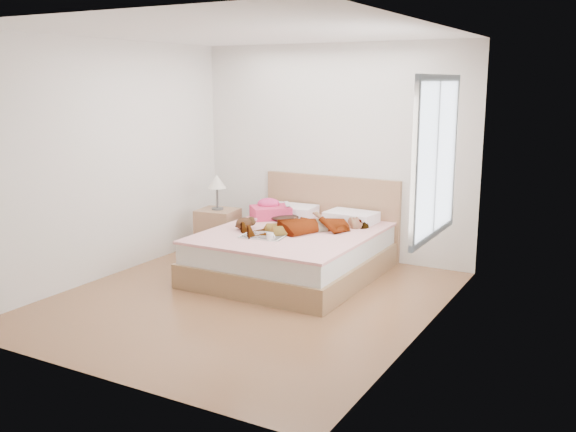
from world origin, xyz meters
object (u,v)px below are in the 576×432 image
object	(u,v)px
coffee_mug	(270,237)
towel	(270,210)
magazine	(263,236)
bed	(296,250)
woman	(309,222)
nightstand	(218,228)
phone	(287,204)
plush_toy	(245,223)

from	to	relation	value
coffee_mug	towel	bearing A→B (deg)	120.66
magazine	bed	bearing A→B (deg)	72.87
woman	nightstand	size ratio (longest dim) A/B	1.47
towel	woman	bearing A→B (deg)	-28.07
phone	magazine	xyz separation A→B (m)	(0.19, -0.87, -0.18)
woman	coffee_mug	bearing A→B (deg)	-62.52
phone	magazine	world-z (taller)	phone
magazine	nightstand	bearing A→B (deg)	147.02
woman	magazine	world-z (taller)	woman
towel	coffee_mug	distance (m)	1.13
bed	magazine	distance (m)	0.55
plush_toy	phone	bearing A→B (deg)	76.54
phone	coffee_mug	xyz separation A→B (m)	(0.34, -0.98, -0.15)
bed	magazine	size ratio (longest dim) A/B	4.11
coffee_mug	woman	bearing A→B (deg)	74.97
magazine	coffee_mug	xyz separation A→B (m)	(0.15, -0.11, 0.03)
phone	towel	size ratio (longest dim) A/B	0.18
bed	phone	bearing A→B (deg)	130.23
magazine	plush_toy	xyz separation A→B (m)	(-0.35, 0.19, 0.06)
woman	nightstand	xyz separation A→B (m)	(-1.41, 0.24, -0.28)
phone	plush_toy	xyz separation A→B (m)	(-0.16, -0.68, -0.12)
bed	plush_toy	xyz separation A→B (m)	(-0.50, -0.28, 0.31)
plush_toy	towel	bearing A→B (deg)	95.86
coffee_mug	plush_toy	bearing A→B (deg)	149.22
towel	plush_toy	bearing A→B (deg)	-84.14
woman	plush_toy	xyz separation A→B (m)	(-0.66, -0.28, -0.03)
coffee_mug	nightstand	xyz separation A→B (m)	(-1.25, 0.82, -0.22)
bed	plush_toy	size ratio (longest dim) A/B	7.46
bed	coffee_mug	distance (m)	0.64
plush_toy	nightstand	bearing A→B (deg)	145.12
woman	bed	size ratio (longest dim) A/B	0.72
woman	magazine	size ratio (longest dim) A/B	2.95
towel	phone	bearing A→B (deg)	2.51
woman	phone	size ratio (longest dim) A/B	14.65
coffee_mug	nightstand	distance (m)	1.52
bed	nightstand	size ratio (longest dim) A/B	2.05
phone	plush_toy	size ratio (longest dim) A/B	0.37
coffee_mug	bed	bearing A→B (deg)	90.63
magazine	towel	bearing A→B (deg)	116.12
magazine	plush_toy	size ratio (longest dim) A/B	1.81
phone	magazine	bearing A→B (deg)	-125.09
woman	coffee_mug	size ratio (longest dim) A/B	13.56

